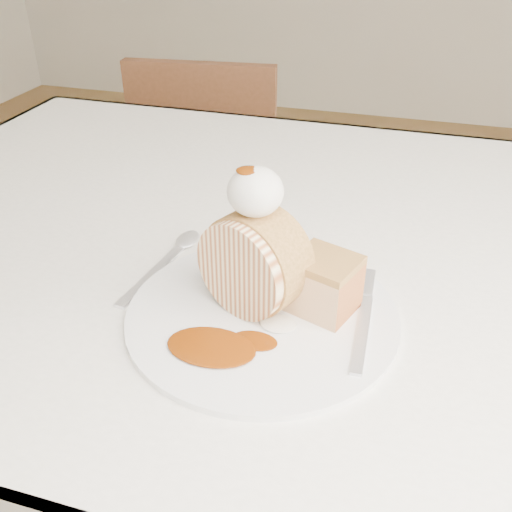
% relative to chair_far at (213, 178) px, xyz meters
% --- Properties ---
extents(table, '(1.40, 0.90, 0.75)m').
position_rel_chair_far_xyz_m(table, '(0.44, -0.74, 0.20)').
color(table, white).
rests_on(table, ground).
extents(chair_far, '(0.42, 0.42, 0.80)m').
position_rel_chair_far_xyz_m(chair_far, '(0.00, 0.00, 0.00)').
color(chair_far, brown).
rests_on(chair_far, ground).
extents(plate, '(0.37, 0.37, 0.01)m').
position_rel_chair_far_xyz_m(plate, '(0.40, -0.92, 0.30)').
color(plate, white).
rests_on(plate, table).
extents(roulade_slice, '(0.12, 0.10, 0.11)m').
position_rel_chair_far_xyz_m(roulade_slice, '(0.39, -0.91, 0.36)').
color(roulade_slice, '#FFEAB1').
rests_on(roulade_slice, plate).
extents(cake_chunk, '(0.08, 0.08, 0.05)m').
position_rel_chair_far_xyz_m(cake_chunk, '(0.46, -0.89, 0.33)').
color(cake_chunk, '#BB8547').
rests_on(cake_chunk, plate).
extents(whipped_cream, '(0.06, 0.06, 0.05)m').
position_rel_chair_far_xyz_m(whipped_cream, '(0.39, -0.90, 0.43)').
color(whipped_cream, white).
rests_on(whipped_cream, roulade_slice).
extents(caramel_drizzle, '(0.03, 0.02, 0.01)m').
position_rel_chair_far_xyz_m(caramel_drizzle, '(0.39, -0.90, 0.46)').
color(caramel_drizzle, '#682904').
rests_on(caramel_drizzle, whipped_cream).
extents(caramel_pool, '(0.10, 0.09, 0.00)m').
position_rel_chair_far_xyz_m(caramel_pool, '(0.37, -0.99, 0.30)').
color(caramel_pool, '#682904').
rests_on(caramel_pool, plate).
extents(fork, '(0.03, 0.17, 0.00)m').
position_rel_chair_far_xyz_m(fork, '(0.51, -0.93, 0.30)').
color(fork, silver).
rests_on(fork, plate).
extents(spoon, '(0.04, 0.17, 0.00)m').
position_rel_chair_far_xyz_m(spoon, '(0.26, -0.88, 0.30)').
color(spoon, silver).
rests_on(spoon, table).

